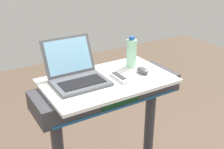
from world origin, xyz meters
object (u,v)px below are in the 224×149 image
computer_mouse (143,70)px  laptop (77,74)px  water_bottle (131,53)px  tv_remote (119,77)px

computer_mouse → laptop: bearing=170.1°
water_bottle → computer_mouse: bearing=-89.7°
laptop → tv_remote: bearing=-25.9°
water_bottle → tv_remote: 0.23m
computer_mouse → tv_remote: computer_mouse is taller
computer_mouse → tv_remote: bearing=-175.4°
laptop → computer_mouse: (0.40, -0.10, -0.03)m
laptop → water_bottle: size_ratio=1.60×
computer_mouse → water_bottle: size_ratio=0.50×
laptop → tv_remote: (0.22, -0.10, -0.04)m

